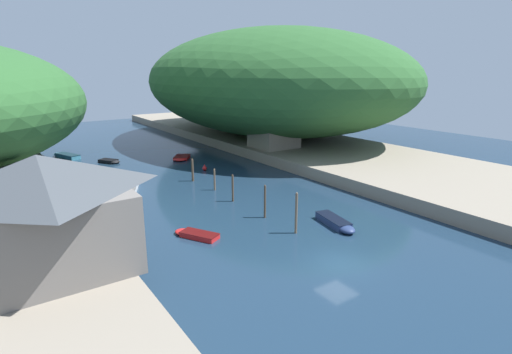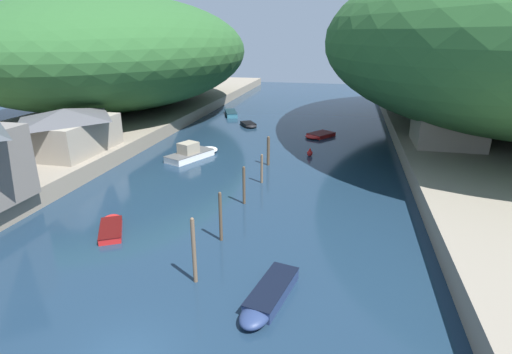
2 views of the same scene
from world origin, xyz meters
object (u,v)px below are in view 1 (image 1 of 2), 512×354
(right_bank_cottage, at_px, (274,133))
(boat_near_quay, at_px, (195,234))
(boat_far_right_bank, at_px, (65,156))
(boat_red_skiff, at_px, (181,158))
(boat_yellow_tender, at_px, (110,161))
(boat_moored_right, at_px, (127,186))
(person_on_quay, at_px, (60,203))
(waterfront_building, at_px, (44,212))
(boathouse_shed, at_px, (26,185))
(person_by_boathouse, at_px, (70,203))
(boat_open_rowboat, at_px, (337,223))
(channel_buoy_near, at_px, (205,168))

(right_bank_cottage, relative_size, boat_near_quay, 1.63)
(boat_far_right_bank, bearing_deg, boat_red_skiff, -59.54)
(boat_far_right_bank, relative_size, boat_yellow_tender, 1.65)
(boat_moored_right, height_order, person_on_quay, person_on_quay)
(waterfront_building, xyz_separation_m, person_on_quay, (2.21, 10.49, -2.82))
(boathouse_shed, xyz_separation_m, person_by_boathouse, (2.87, -3.86, -1.14))
(boathouse_shed, distance_m, boat_open_rowboat, 28.11)
(boat_far_right_bank, distance_m, person_by_boathouse, 32.80)
(boat_red_skiff, height_order, person_by_boathouse, person_by_boathouse)
(waterfront_building, relative_size, boat_far_right_bank, 1.75)
(waterfront_building, xyz_separation_m, person_by_boathouse, (2.95, 9.81, -2.82))
(waterfront_building, relative_size, boathouse_shed, 1.13)
(boat_red_skiff, relative_size, boat_yellow_tender, 1.24)
(waterfront_building, distance_m, right_bank_cottage, 43.29)
(boat_moored_right, xyz_separation_m, person_on_quay, (-8.35, -8.54, 1.99))
(boat_moored_right, distance_m, boat_far_right_bank, 23.30)
(boat_red_skiff, height_order, person_on_quay, person_on_quay)
(boat_moored_right, bearing_deg, waterfront_building, -95.26)
(boat_open_rowboat, relative_size, boat_far_right_bank, 0.87)
(boathouse_shed, height_order, boat_yellow_tender, boathouse_shed)
(boat_red_skiff, height_order, boat_near_quay, boat_red_skiff)
(boathouse_shed, bearing_deg, person_by_boathouse, -53.39)
(right_bank_cottage, bearing_deg, person_on_quay, -157.75)
(waterfront_building, height_order, channel_buoy_near, waterfront_building)
(right_bank_cottage, xyz_separation_m, person_by_boathouse, (-32.88, -14.43, -1.31))
(right_bank_cottage, distance_m, boat_far_right_bank, 33.43)
(boathouse_shed, height_order, person_by_boathouse, boathouse_shed)
(waterfront_building, distance_m, boat_near_quay, 12.50)
(boat_red_skiff, relative_size, person_by_boathouse, 2.63)
(boat_moored_right, xyz_separation_m, person_by_boathouse, (-7.61, -9.22, 1.99))
(waterfront_building, xyz_separation_m, boat_yellow_tender, (12.75, 34.42, -5.08))
(boat_open_rowboat, height_order, person_by_boathouse, person_by_boathouse)
(boat_yellow_tender, distance_m, person_by_boathouse, 26.59)
(channel_buoy_near, xyz_separation_m, person_by_boathouse, (-19.34, -12.43, 2.16))
(waterfront_building, height_order, boat_far_right_bank, waterfront_building)
(boathouse_shed, relative_size, person_by_boathouse, 5.41)
(boat_far_right_bank, height_order, person_by_boathouse, person_by_boathouse)
(waterfront_building, bearing_deg, boat_red_skiff, 53.63)
(boathouse_shed, relative_size, boat_far_right_bank, 1.54)
(boathouse_shed, bearing_deg, right_bank_cottage, 16.48)
(boathouse_shed, height_order, right_bank_cottage, right_bank_cottage)
(right_bank_cottage, bearing_deg, boat_far_right_bank, 147.38)
(boat_far_right_bank, bearing_deg, channel_buoy_near, -75.60)
(waterfront_building, relative_size, boat_open_rowboat, 2.01)
(boat_near_quay, relative_size, person_by_boathouse, 2.48)
(right_bank_cottage, bearing_deg, boat_moored_right, -168.33)
(boat_moored_right, height_order, boat_yellow_tender, boat_moored_right)
(boathouse_shed, xyz_separation_m, boat_near_quay, (11.04, -11.16, -3.43))
(boat_near_quay, bearing_deg, boat_red_skiff, 38.62)
(waterfront_building, distance_m, person_on_quay, 11.08)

